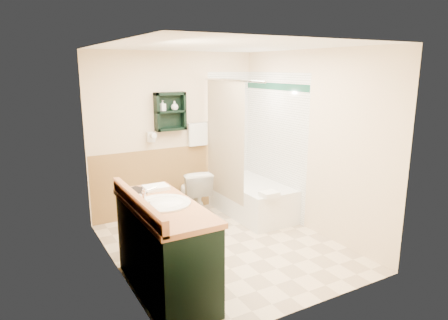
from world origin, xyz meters
TOP-DOWN VIEW (x-y plane):
  - floor at (0.00, 0.00)m, footprint 3.00×3.00m
  - back_wall at (0.00, 1.52)m, footprint 2.60×0.04m
  - left_wall at (-1.32, 0.00)m, footprint 0.04×3.00m
  - right_wall at (1.32, 0.00)m, footprint 0.04×3.00m
  - ceiling at (0.00, 0.00)m, footprint 2.60×3.00m
  - wainscot_left at (-1.29, 0.00)m, footprint 2.98×2.98m
  - wainscot_back at (0.00, 1.49)m, footprint 2.58×2.58m
  - mirror_frame at (-1.27, -0.55)m, footprint 1.30×1.30m
  - mirror_glass at (-1.27, -0.55)m, footprint 1.20×1.20m
  - tile_right at (1.28, 0.75)m, footprint 1.50×1.50m
  - tile_back at (1.03, 1.48)m, footprint 0.95×0.95m
  - tile_accent at (1.27, 0.75)m, footprint 1.50×1.50m
  - wall_shelf at (-0.10, 1.41)m, footprint 0.45×0.15m
  - hair_dryer at (-0.40, 1.43)m, footprint 0.10×0.24m
  - towel_bar at (0.35, 1.45)m, footprint 0.40×0.06m
  - curtain_rod at (0.53, 0.75)m, footprint 0.03×1.60m
  - shower_curtain at (0.53, 0.92)m, footprint 1.05×1.05m
  - vanity at (-0.99, -0.58)m, footprint 0.59×1.43m
  - bathtub at (0.93, 0.84)m, footprint 0.74×1.50m
  - toilet at (0.12, 1.15)m, footprint 0.51×0.78m
  - counter_towel at (-0.89, -0.10)m, footprint 0.25×0.20m
  - vanity_book at (-1.16, -0.13)m, footprint 0.16×0.11m
  - tub_towel at (0.75, 0.12)m, footprint 0.23×0.19m
  - soap_bottle_a at (-0.22, 1.40)m, footprint 0.10×0.16m
  - soap_bottle_b at (-0.03, 1.40)m, footprint 0.12×0.14m

SIDE VIEW (x-z plane):
  - floor at x=0.00m, z-range 0.00..0.00m
  - bathtub at x=0.93m, z-range 0.00..0.49m
  - toilet at x=0.12m, z-range 0.00..0.71m
  - vanity at x=-0.99m, z-range 0.00..0.91m
  - wainscot_left at x=-1.29m, z-range 0.00..1.00m
  - wainscot_back at x=0.00m, z-range 0.00..1.00m
  - tub_towel at x=0.75m, z-range 0.49..0.56m
  - counter_towel at x=-0.89m, z-range 0.91..0.95m
  - vanity_book at x=-1.16m, z-range 0.91..1.15m
  - tile_right at x=1.28m, z-range 0.00..2.10m
  - tile_back at x=1.03m, z-range 0.00..2.10m
  - shower_curtain at x=0.53m, z-range 0.30..2.00m
  - back_wall at x=0.00m, z-range 0.00..2.40m
  - left_wall at x=-1.32m, z-range 0.00..2.40m
  - right_wall at x=1.32m, z-range 0.00..2.40m
  - hair_dryer at x=-0.40m, z-range 1.11..1.29m
  - towel_bar at x=0.35m, z-range 1.15..1.55m
  - mirror_frame at x=-1.27m, z-range 1.00..2.00m
  - mirror_glass at x=-1.27m, z-range 1.05..1.95m
  - wall_shelf at x=-0.10m, z-range 1.27..1.83m
  - soap_bottle_a at x=-0.22m, z-range 1.56..1.63m
  - soap_bottle_b at x=-0.03m, z-range 1.56..1.67m
  - tile_accent at x=1.27m, z-range 1.85..1.95m
  - curtain_rod at x=0.53m, z-range 1.98..2.02m
  - ceiling at x=0.00m, z-range 2.40..2.44m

